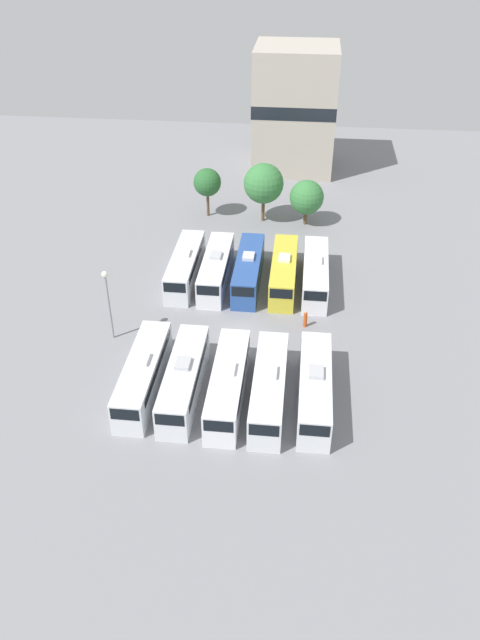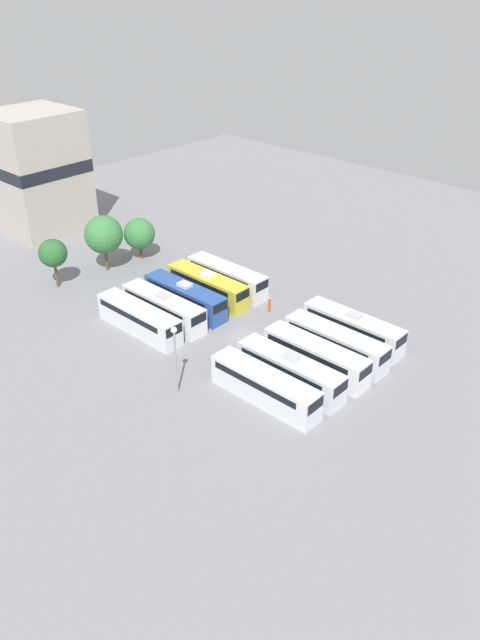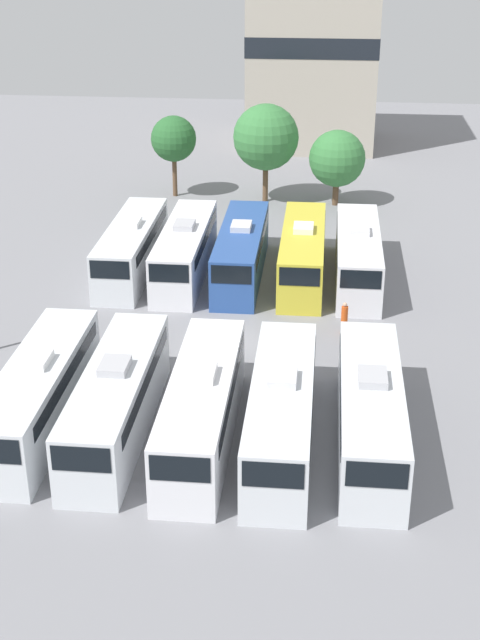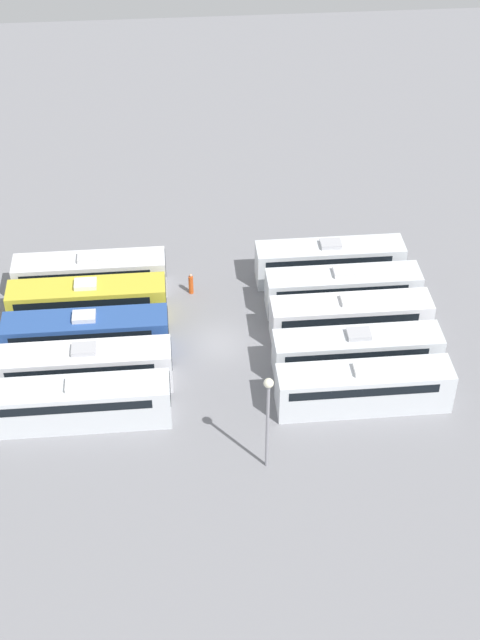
% 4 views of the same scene
% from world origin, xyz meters
% --- Properties ---
extents(ground_plane, '(129.69, 129.69, 0.00)m').
position_xyz_m(ground_plane, '(0.00, 0.00, 0.00)').
color(ground_plane, gray).
extents(bus_0, '(2.61, 11.56, 3.42)m').
position_xyz_m(bus_0, '(-7.22, -9.09, 1.68)').
color(bus_0, silver).
rests_on(bus_0, ground_plane).
extents(bus_1, '(2.61, 11.56, 3.42)m').
position_xyz_m(bus_1, '(-3.70, -9.30, 1.68)').
color(bus_1, silver).
rests_on(bus_1, ground_plane).
extents(bus_2, '(2.61, 11.56, 3.42)m').
position_xyz_m(bus_2, '(0.05, -9.56, 1.68)').
color(bus_2, white).
rests_on(bus_2, ground_plane).
extents(bus_3, '(2.61, 11.56, 3.42)m').
position_xyz_m(bus_3, '(3.46, -9.61, 1.68)').
color(bus_3, silver).
rests_on(bus_3, ground_plane).
extents(bus_4, '(2.61, 11.56, 3.42)m').
position_xyz_m(bus_4, '(7.19, -9.24, 1.68)').
color(bus_4, silver).
rests_on(bus_4, ground_plane).
extents(bus_5, '(2.61, 11.56, 3.42)m').
position_xyz_m(bus_5, '(-7.00, 9.38, 1.68)').
color(bus_5, silver).
rests_on(bus_5, ground_plane).
extents(bus_6, '(2.61, 11.56, 3.42)m').
position_xyz_m(bus_6, '(-3.59, 9.19, 1.68)').
color(bus_6, white).
rests_on(bus_6, ground_plane).
extents(bus_7, '(2.61, 11.56, 3.42)m').
position_xyz_m(bus_7, '(-0.10, 9.32, 1.68)').
color(bus_7, '#284C93').
rests_on(bus_7, ground_plane).
extents(bus_8, '(2.61, 11.56, 3.42)m').
position_xyz_m(bus_8, '(3.69, 9.39, 1.68)').
color(bus_8, gold).
rests_on(bus_8, ground_plane).
extents(bus_9, '(2.61, 11.56, 3.42)m').
position_xyz_m(bus_9, '(7.06, 9.33, 1.68)').
color(bus_9, silver).
rests_on(bus_9, ground_plane).
extents(worker_person, '(0.36, 0.36, 1.79)m').
position_xyz_m(worker_person, '(6.22, 1.65, 0.83)').
color(worker_person, '#CC4C19').
rests_on(worker_person, ground_plane).
extents(light_pole, '(0.60, 0.60, 7.28)m').
position_xyz_m(light_pole, '(-11.92, -2.15, 4.99)').
color(light_pole, gray).
rests_on(light_pole, ground_plane).
extents(tree_0, '(3.54, 3.54, 6.35)m').
position_xyz_m(tree_0, '(-6.97, 25.62, 4.55)').
color(tree_0, brown).
rests_on(tree_0, ground_plane).
extents(tree_1, '(5.01, 5.01, 7.54)m').
position_xyz_m(tree_1, '(0.26, 24.91, 5.02)').
color(tree_1, brown).
rests_on(tree_1, ground_plane).
extents(tree_2, '(4.27, 4.27, 5.78)m').
position_xyz_m(tree_2, '(5.72, 24.47, 3.63)').
color(tree_2, brown).
rests_on(tree_2, ground_plane).
extents(depot_building, '(11.84, 11.28, 17.51)m').
position_xyz_m(depot_building, '(3.24, 44.23, 8.84)').
color(depot_building, '#B2A899').
rests_on(depot_building, ground_plane).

